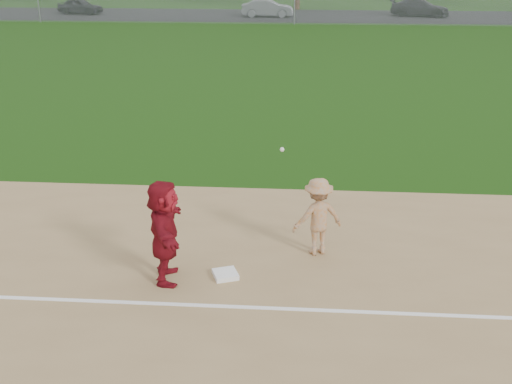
# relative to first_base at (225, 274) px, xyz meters

# --- Properties ---
(ground) EXTENTS (160.00, 160.00, 0.00)m
(ground) POSITION_rel_first_base_xyz_m (0.49, -0.27, -0.07)
(ground) COLOR #173C0B
(ground) RESTS_ON ground
(foul_line) EXTENTS (60.00, 0.10, 0.01)m
(foul_line) POSITION_rel_first_base_xyz_m (0.49, -1.07, -0.04)
(foul_line) COLOR white
(foul_line) RESTS_ON infield_dirt
(parking_asphalt) EXTENTS (120.00, 10.00, 0.01)m
(parking_asphalt) POSITION_rel_first_base_xyz_m (0.49, 45.73, -0.06)
(parking_asphalt) COLOR black
(parking_asphalt) RESTS_ON ground
(first_base) EXTENTS (0.57, 0.57, 0.10)m
(first_base) POSITION_rel_first_base_xyz_m (0.00, 0.00, 0.00)
(first_base) COLOR white
(first_base) RESTS_ON infield_dirt
(base_runner) EXTENTS (0.90, 1.93, 2.01)m
(base_runner) POSITION_rel_first_base_xyz_m (-1.10, -0.18, 0.95)
(base_runner) COLOR maroon
(base_runner) RESTS_ON infield_dirt
(car_left) EXTENTS (4.09, 2.26, 1.32)m
(car_left) POSITION_rel_first_base_xyz_m (-18.18, 45.50, 0.60)
(car_left) COLOR black
(car_left) RESTS_ON parking_asphalt
(car_mid) EXTENTS (4.32, 1.57, 1.42)m
(car_mid) POSITION_rel_first_base_xyz_m (-1.84, 44.53, 0.65)
(car_mid) COLOR #5A5C61
(car_mid) RESTS_ON parking_asphalt
(car_right) EXTENTS (5.22, 3.18, 1.41)m
(car_right) POSITION_rel_first_base_xyz_m (10.93, 45.93, 0.65)
(car_right) COLOR black
(car_right) RESTS_ON parking_asphalt
(first_base_play) EXTENTS (1.36, 1.22, 2.48)m
(first_base_play) POSITION_rel_first_base_xyz_m (1.76, 1.16, 0.76)
(first_base_play) COLOR #959597
(first_base_play) RESTS_ON infield_dirt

